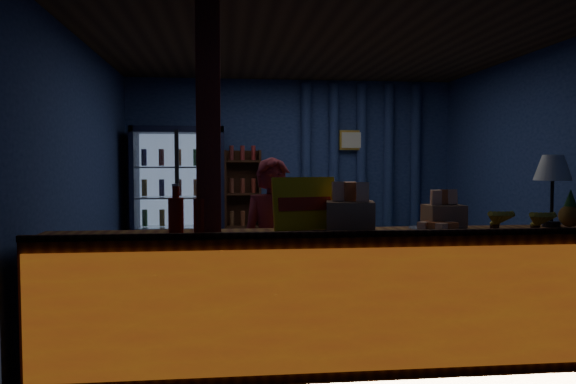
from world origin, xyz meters
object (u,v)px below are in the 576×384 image
Objects in this scene: green_chair at (399,250)px; table_lamp at (553,171)px; shopkeeper at (273,250)px; pastry_tray at (437,228)px.

green_chair is 3.34m from table_lamp.
shopkeeper reaches higher than pastry_tray.
green_chair is 3.45m from pastry_tray.
shopkeeper is 3.67× the size of pastry_tray.
table_lamp is (2.05, -0.51, 0.64)m from shopkeeper.
pastry_tray is 1.03m from table_lamp.
table_lamp reaches higher than pastry_tray.
table_lamp is at bearing -6.85° from shopkeeper.
shopkeeper is at bearing 50.33° from green_chair.
shopkeeper reaches higher than green_chair.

